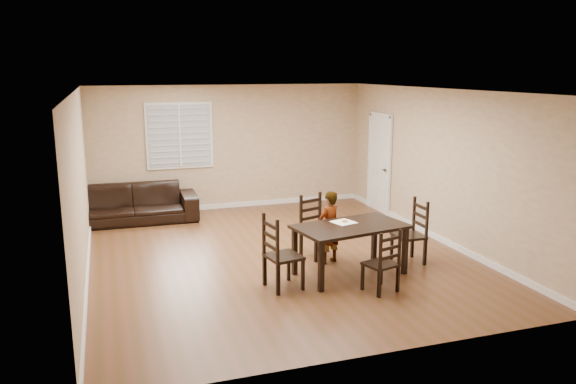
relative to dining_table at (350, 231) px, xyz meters
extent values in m
plane|color=brown|center=(-0.77, 1.17, -0.68)|extent=(7.00, 7.00, 0.00)
cube|color=#CBB189|center=(-0.77, 4.67, 0.67)|extent=(6.00, 0.04, 2.70)
cube|color=#CBB189|center=(-0.77, -2.33, 0.67)|extent=(6.00, 0.04, 2.70)
cube|color=#CBB189|center=(-3.77, 1.17, 0.67)|extent=(0.04, 7.00, 2.70)
cube|color=#CBB189|center=(2.23, 1.17, 0.67)|extent=(0.04, 7.00, 2.70)
cube|color=white|center=(-0.77, 1.17, 2.02)|extent=(6.00, 7.00, 0.04)
cube|color=white|center=(-1.87, 4.62, 0.97)|extent=(1.40, 0.08, 1.40)
cube|color=white|center=(2.20, 3.37, 0.35)|extent=(0.06, 0.94, 2.05)
cylinder|color=#332114|center=(2.17, 3.07, 0.27)|extent=(0.06, 0.06, 0.02)
cube|color=white|center=(-0.77, 4.65, -0.63)|extent=(6.00, 0.03, 0.10)
cube|color=white|center=(-3.75, 1.17, -0.63)|extent=(0.03, 7.00, 0.10)
cube|color=white|center=(2.22, 1.17, -0.63)|extent=(0.03, 7.00, 0.10)
cube|color=black|center=(0.00, 0.00, 0.07)|extent=(1.77, 1.19, 0.05)
cube|color=black|center=(-0.66, -0.50, -0.32)|extent=(0.08, 0.08, 0.72)
cube|color=black|center=(0.79, -0.24, -0.32)|extent=(0.08, 0.08, 0.72)
cube|color=black|center=(-0.79, 0.24, -0.32)|extent=(0.08, 0.08, 0.72)
cube|color=black|center=(0.66, 0.50, -0.32)|extent=(0.08, 0.08, 0.72)
cube|color=black|center=(-0.16, 0.90, -0.23)|extent=(0.58, 0.56, 0.04)
cube|color=black|center=(-0.22, 1.09, -0.16)|extent=(0.45, 0.19, 1.03)
cube|color=black|center=(-0.29, 0.66, -0.47)|extent=(0.05, 0.05, 0.42)
cube|color=black|center=(0.09, 0.79, -0.47)|extent=(0.05, 0.05, 0.42)
cube|color=black|center=(-0.41, 1.01, -0.47)|extent=(0.05, 0.05, 0.42)
cube|color=black|center=(-0.03, 1.15, -0.47)|extent=(0.05, 0.05, 0.42)
cube|color=black|center=(0.13, -0.73, -0.29)|extent=(0.50, 0.48, 0.04)
cube|color=black|center=(0.18, -0.90, -0.22)|extent=(0.40, 0.15, 0.91)
cube|color=black|center=(0.25, -0.53, -0.49)|extent=(0.04, 0.04, 0.37)
cube|color=black|center=(-0.09, -0.63, -0.49)|extent=(0.04, 0.04, 0.37)
cube|color=black|center=(0.35, -0.84, -0.49)|extent=(0.04, 0.04, 0.37)
cube|color=black|center=(0.01, -0.94, -0.49)|extent=(0.04, 0.04, 0.37)
cube|color=black|center=(-1.10, -0.20, -0.22)|extent=(0.53, 0.55, 0.04)
cube|color=black|center=(-1.30, -0.23, -0.14)|extent=(0.13, 0.48, 1.07)
cube|color=black|center=(-0.88, -0.37, -0.46)|extent=(0.05, 0.05, 0.44)
cube|color=black|center=(-0.95, 0.04, -0.46)|extent=(0.05, 0.05, 0.44)
cube|color=black|center=(-1.26, -0.44, -0.46)|extent=(0.05, 0.05, 0.44)
cube|color=black|center=(-1.33, -0.03, -0.46)|extent=(0.05, 0.05, 0.44)
cube|color=black|center=(1.10, 0.20, -0.24)|extent=(0.44, 0.47, 0.04)
cube|color=black|center=(1.30, 0.19, -0.17)|extent=(0.05, 0.46, 1.02)
cube|color=black|center=(0.92, 0.40, -0.47)|extent=(0.04, 0.04, 0.42)
cube|color=black|center=(0.92, 0.00, -0.47)|extent=(0.04, 0.04, 0.42)
cube|color=black|center=(1.29, 0.39, -0.47)|extent=(0.04, 0.04, 0.42)
cube|color=black|center=(1.29, -0.01, -0.47)|extent=(0.04, 0.04, 0.42)
imported|color=gray|center=(-0.10, 0.58, -0.09)|extent=(0.50, 0.43, 1.17)
cube|color=white|center=(-0.03, 0.18, 0.09)|extent=(0.39, 0.39, 0.00)
torus|color=#C28545|center=(-0.01, 0.18, 0.11)|extent=(0.09, 0.09, 0.03)
torus|color=white|center=(-0.01, 0.18, 0.12)|extent=(0.08, 0.08, 0.02)
imported|color=black|center=(-2.93, 4.08, -0.30)|extent=(2.57, 1.05, 0.75)
camera|label=1|loc=(-3.38, -7.31, 2.35)|focal=35.00mm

